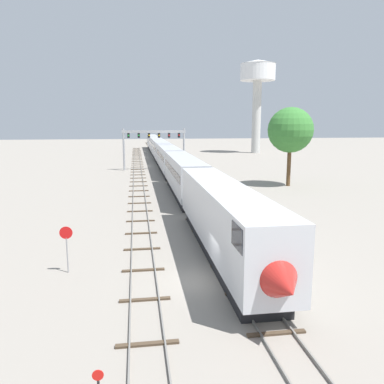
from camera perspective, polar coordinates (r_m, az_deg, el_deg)
The scene contains 8 objects.
ground_plane at distance 22.44m, azimuth 2.00°, elevation -13.13°, with size 400.00×400.00×0.00m, color gray.
track_main at distance 80.94m, azimuth -4.28°, elevation 3.99°, with size 2.60×200.00×0.16m.
track_near at distance 60.90m, azimuth -8.07°, elevation 1.83°, with size 2.60×160.00×0.16m.
passenger_train at distance 79.93m, azimuth -4.26°, elevation 5.74°, with size 3.04×130.89×4.80m.
signal_gantry at distance 73.51m, azimuth -5.71°, elevation 7.85°, with size 12.10×0.49×7.91m.
water_tower at distance 117.78m, azimuth 9.81°, elevation 16.33°, with size 10.39×10.39×27.09m.
stop_sign at distance 24.10m, azimuth -18.29°, elevation -7.25°, with size 0.76×0.08×2.88m.
trackside_tree_left at distance 55.92m, azimuth 14.54°, elevation 8.95°, with size 6.37×6.37×11.14m.
Camera 1 is at (-3.76, -20.25, 8.92)m, focal length 35.58 mm.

